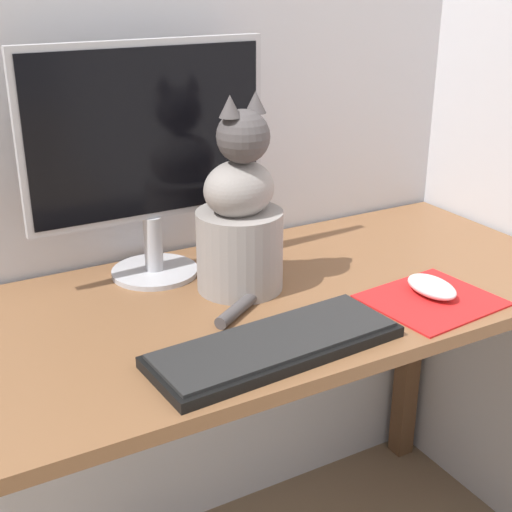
{
  "coord_description": "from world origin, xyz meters",
  "views": [
    {
      "loc": [
        -0.52,
        -1.03,
        1.3
      ],
      "look_at": [
        0.02,
        -0.07,
        0.85
      ],
      "focal_mm": 50.0,
      "sensor_mm": 36.0,
      "label": 1
    }
  ],
  "objects_px": {
    "monitor": "(148,148)",
    "keyboard": "(275,345)",
    "cat": "(240,220)",
    "computer_mouse_right": "(432,287)"
  },
  "relations": [
    {
      "from": "cat",
      "to": "computer_mouse_right",
      "type": "bearing_deg",
      "value": -49.13
    },
    {
      "from": "monitor",
      "to": "keyboard",
      "type": "xyz_separation_m",
      "value": [
        0.05,
        -0.38,
        -0.24
      ]
    },
    {
      "from": "cat",
      "to": "monitor",
      "type": "bearing_deg",
      "value": 115.8
    },
    {
      "from": "monitor",
      "to": "cat",
      "type": "bearing_deg",
      "value": -50.39
    },
    {
      "from": "monitor",
      "to": "cat",
      "type": "relative_size",
      "value": 1.28
    },
    {
      "from": "computer_mouse_right",
      "to": "keyboard",
      "type": "bearing_deg",
      "value": -174.56
    },
    {
      "from": "keyboard",
      "to": "cat",
      "type": "relative_size",
      "value": 1.14
    },
    {
      "from": "keyboard",
      "to": "computer_mouse_right",
      "type": "relative_size",
      "value": 3.8
    },
    {
      "from": "monitor",
      "to": "keyboard",
      "type": "bearing_deg",
      "value": -82.34
    },
    {
      "from": "computer_mouse_right",
      "to": "cat",
      "type": "height_order",
      "value": "cat"
    }
  ]
}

